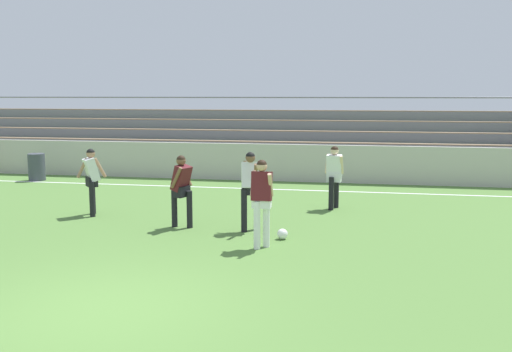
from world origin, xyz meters
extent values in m
plane|color=#517A38|center=(0.00, 0.00, 0.00)|extent=(160.00, 160.00, 0.00)
cube|color=white|center=(0.00, 10.41, 0.00)|extent=(44.00, 0.12, 0.01)
cube|color=#BCB7AD|center=(0.00, 12.18, 0.63)|extent=(48.00, 0.16, 1.27)
cube|color=#897051|center=(-3.19, 13.11, 0.38)|extent=(26.97, 0.36, 0.08)
cube|color=slate|center=(-3.19, 12.91, 0.19)|extent=(26.97, 0.04, 0.38)
cube|color=#897051|center=(-3.19, 13.76, 0.76)|extent=(26.97, 0.36, 0.08)
cube|color=slate|center=(-3.19, 13.56, 0.57)|extent=(26.97, 0.04, 0.38)
cube|color=#897051|center=(-3.19, 14.40, 1.14)|extent=(26.97, 0.36, 0.08)
cube|color=slate|center=(-3.19, 14.20, 0.95)|extent=(26.97, 0.04, 0.38)
cube|color=#897051|center=(-3.19, 15.05, 1.52)|extent=(26.97, 0.36, 0.08)
cube|color=slate|center=(-3.19, 14.85, 1.33)|extent=(26.97, 0.04, 0.38)
cube|color=#897051|center=(-3.19, 15.70, 1.90)|extent=(26.97, 0.36, 0.08)
cube|color=slate|center=(-3.19, 15.50, 1.71)|extent=(26.97, 0.04, 0.38)
cube|color=#897051|center=(-3.19, 16.35, 2.28)|extent=(26.97, 0.36, 0.08)
cube|color=slate|center=(-3.19, 16.15, 2.09)|extent=(26.97, 0.04, 0.38)
cylinder|color=slate|center=(-3.19, 16.60, 2.83)|extent=(26.97, 0.06, 0.06)
cylinder|color=#3D424C|center=(-7.60, 10.76, 0.46)|extent=(0.57, 0.57, 0.93)
cylinder|color=black|center=(0.99, 4.78, 0.47)|extent=(0.13, 0.13, 0.94)
cylinder|color=black|center=(1.22, 5.04, 0.47)|extent=(0.13, 0.13, 0.94)
cube|color=black|center=(1.11, 4.91, 0.92)|extent=(0.41, 0.31, 0.24)
cube|color=white|center=(1.11, 4.91, 1.22)|extent=(0.47, 0.46, 0.60)
cylinder|color=brown|center=(0.96, 5.06, 1.26)|extent=(0.15, 0.30, 0.50)
cylinder|color=brown|center=(1.25, 4.76, 1.26)|extent=(0.15, 0.30, 0.50)
sphere|color=brown|center=(1.11, 4.91, 1.60)|extent=(0.21, 0.21, 0.21)
sphere|color=black|center=(1.11, 4.91, 1.63)|extent=(0.20, 0.20, 0.20)
cylinder|color=white|center=(1.52, 3.48, 0.47)|extent=(0.13, 0.13, 0.93)
cylinder|color=white|center=(1.67, 3.66, 0.47)|extent=(0.13, 0.13, 0.93)
cube|color=white|center=(1.60, 3.57, 0.91)|extent=(0.36, 0.22, 0.24)
cube|color=#56191E|center=(1.60, 3.57, 1.21)|extent=(0.38, 0.29, 0.58)
cylinder|color=#D6A884|center=(1.42, 3.63, 1.25)|extent=(0.08, 0.32, 0.49)
cylinder|color=#D6A884|center=(1.78, 3.50, 1.25)|extent=(0.08, 0.32, 0.49)
sphere|color=#D6A884|center=(1.60, 3.57, 1.60)|extent=(0.21, 0.21, 0.21)
sphere|color=black|center=(1.60, 3.57, 1.62)|extent=(0.20, 0.20, 0.20)
cylinder|color=black|center=(-3.10, 5.93, 0.43)|extent=(0.13, 0.13, 0.86)
cylinder|color=black|center=(-2.95, 5.61, 0.43)|extent=(0.13, 0.13, 0.86)
cube|color=black|center=(-3.02, 5.77, 0.84)|extent=(0.40, 0.42, 0.24)
cube|color=white|center=(-3.02, 5.77, 1.14)|extent=(0.52, 0.52, 0.60)
cylinder|color=#A87A5B|center=(-2.82, 5.83, 1.17)|extent=(0.28, 0.26, 0.50)
cylinder|color=#A87A5B|center=(-3.23, 5.71, 1.17)|extent=(0.28, 0.26, 0.50)
sphere|color=#A87A5B|center=(-3.02, 5.77, 1.52)|extent=(0.21, 0.21, 0.21)
sphere|color=black|center=(-3.02, 5.77, 1.54)|extent=(0.20, 0.20, 0.20)
cylinder|color=black|center=(2.82, 7.83, 0.43)|extent=(0.13, 0.13, 0.85)
cylinder|color=black|center=(2.70, 7.50, 0.43)|extent=(0.13, 0.13, 0.85)
cube|color=white|center=(2.76, 7.67, 0.83)|extent=(0.38, 0.26, 0.24)
cube|color=white|center=(2.76, 7.67, 1.13)|extent=(0.41, 0.32, 0.58)
cylinder|color=beige|center=(2.95, 7.57, 1.17)|extent=(0.11, 0.30, 0.50)
cylinder|color=beige|center=(2.57, 7.76, 1.17)|extent=(0.11, 0.30, 0.50)
sphere|color=beige|center=(2.76, 7.67, 1.52)|extent=(0.21, 0.21, 0.21)
sphere|color=black|center=(2.76, 7.67, 1.54)|extent=(0.20, 0.20, 0.20)
cylinder|color=black|center=(-0.28, 4.93, 0.42)|extent=(0.13, 0.13, 0.83)
cylinder|color=black|center=(-0.64, 4.95, 0.42)|extent=(0.13, 0.13, 0.83)
cube|color=black|center=(-0.46, 4.94, 0.81)|extent=(0.33, 0.41, 0.24)
cube|color=#56191E|center=(-0.46, 4.94, 1.11)|extent=(0.47, 0.48, 0.60)
cylinder|color=brown|center=(-0.50, 4.73, 1.15)|extent=(0.32, 0.18, 0.49)
cylinder|color=brown|center=(-0.41, 5.15, 1.15)|extent=(0.32, 0.18, 0.49)
sphere|color=brown|center=(-0.46, 4.94, 1.50)|extent=(0.21, 0.21, 0.21)
sphere|color=black|center=(-0.46, 4.94, 1.52)|extent=(0.20, 0.20, 0.20)
sphere|color=white|center=(1.90, 4.30, 0.11)|extent=(0.22, 0.22, 0.22)
camera|label=1|loc=(3.50, -7.02, 2.95)|focal=40.04mm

